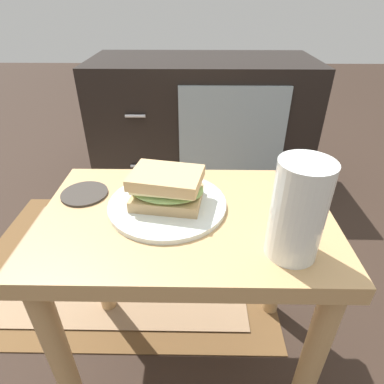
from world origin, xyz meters
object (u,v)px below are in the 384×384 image
at_px(coaster, 85,194).
at_px(plate, 168,204).
at_px(sandwich_front, 167,188).
at_px(tv_cabinet, 202,124).
at_px(beer_glass, 298,212).

bearing_deg(coaster, plate, -12.57).
distance_m(sandwich_front, coaster, 0.19).
height_order(tv_cabinet, beer_glass, beer_glass).
distance_m(plate, sandwich_front, 0.04).
bearing_deg(plate, beer_glass, -31.14).
height_order(sandwich_front, beer_glass, beer_glass).
bearing_deg(coaster, tv_cabinet, 73.68).
bearing_deg(plate, tv_cabinet, 85.01).
xyz_separation_m(plate, coaster, (-0.18, 0.04, -0.00)).
xyz_separation_m(tv_cabinet, plate, (-0.08, -0.92, 0.17)).
xyz_separation_m(sandwich_front, beer_glass, (0.21, -0.13, 0.04)).
xyz_separation_m(tv_cabinet, coaster, (-0.26, -0.88, 0.17)).
relative_size(sandwich_front, beer_glass, 0.94).
distance_m(sandwich_front, beer_glass, 0.25).
height_order(plate, coaster, plate).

